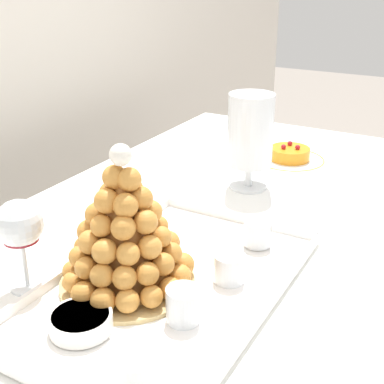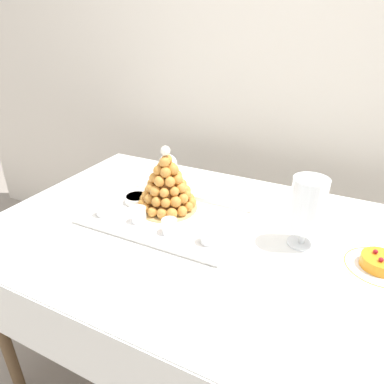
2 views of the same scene
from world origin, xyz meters
name	(u,v)px [view 2 (image 2 of 2)]	position (x,y,z in m)	size (l,w,h in m)	color
ground_plane	(216,384)	(0.00, 0.00, 0.00)	(12.00, 12.00, 0.00)	gray
backdrop_wall	(294,67)	(0.00, 0.87, 1.25)	(4.80, 0.10, 2.50)	silver
buffet_table	(222,254)	(0.00, 0.00, 0.71)	(1.67, 1.01, 0.79)	brown
serving_tray	(166,218)	(-0.23, 0.01, 0.79)	(0.58, 0.36, 0.02)	white
croquembouche	(167,186)	(-0.26, 0.07, 0.89)	(0.23, 0.23, 0.25)	tan
dessert_cup_left	(103,210)	(-0.45, -0.08, 0.82)	(0.05, 0.05, 0.05)	silver
dessert_cup_mid_left	(139,215)	(-0.30, -0.06, 0.82)	(0.05, 0.05, 0.06)	silver
dessert_cup_centre	(170,227)	(-0.17, -0.07, 0.82)	(0.05, 0.05, 0.05)	silver
dessert_cup_mid_right	(209,236)	(-0.03, -0.07, 0.82)	(0.05, 0.05, 0.05)	silver
creme_brulee_ramekin	(137,199)	(-0.40, 0.06, 0.81)	(0.10, 0.10, 0.03)	white
macaron_goblet	(307,206)	(0.25, 0.07, 0.93)	(0.11, 0.11, 0.24)	white
fruit_tart_plate	(380,264)	(0.48, 0.05, 0.80)	(0.20, 0.20, 0.05)	white
wine_glass	(168,165)	(-0.35, 0.23, 0.91)	(0.08, 0.08, 0.16)	silver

